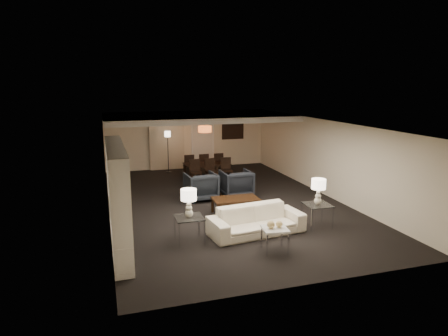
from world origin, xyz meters
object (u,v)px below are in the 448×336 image
object	(u,v)px
chair_nl	(196,172)
marble_table	(275,239)
chair_fr	(217,163)
table_lamp_right	(318,192)
chair_fm	(203,164)
vase_blue	(120,212)
floor_lamp	(168,152)
chair_fl	(188,165)
dining_table	(207,171)
coffee_table	(236,206)
vase_amber	(117,181)
armchair_left	(201,186)
pendant_light	(205,129)
table_lamp_left	(189,203)
television	(118,195)
side_table_right	(317,215)
chair_nr	(227,170)
sofa	(256,220)
chair_nm	(211,171)
floor_speaker	(122,210)
side_table_left	(189,229)
armchair_right	(236,183)

from	to	relation	value
chair_nl	marble_table	bearing A→B (deg)	-86.52
chair_fr	chair_nl	bearing A→B (deg)	43.15
table_lamp_right	chair_fm	size ratio (longest dim) A/B	0.75
vase_blue	floor_lamp	xyz separation A→B (m)	(2.34, 8.41, -0.27)
chair_fl	dining_table	bearing A→B (deg)	133.97
coffee_table	vase_blue	distance (m)	4.18
vase_amber	armchair_left	bearing A→B (deg)	52.71
pendant_light	table_lamp_left	distance (m)	6.70
pendant_light	television	xyz separation A→B (m)	(-3.58, -5.53, -0.85)
pendant_light	table_lamp_right	world-z (taller)	pendant_light
side_table_right	chair_nr	xyz separation A→B (m)	(-0.78, 5.36, 0.15)
side_table_right	floor_lamp	size ratio (longest dim) A/B	0.38
coffee_table	television	xyz separation A→B (m)	(-3.25, -0.82, 0.83)
sofa	chair_nm	distance (m)	5.37
pendant_light	armchair_left	xyz separation A→B (m)	(-0.93, -3.01, -1.48)
marble_table	floor_speaker	bearing A→B (deg)	145.25
side_table_left	chair_fm	size ratio (longest dim) A/B	0.73
dining_table	chair_nl	distance (m)	0.90
side_table_left	side_table_right	distance (m)	3.40
table_lamp_right	dining_table	world-z (taller)	table_lamp_right
vase_blue	armchair_left	bearing A→B (deg)	56.93
chair_nr	table_lamp_right	bearing A→B (deg)	-76.43
sofa	side_table_left	xyz separation A→B (m)	(-1.70, 0.00, -0.04)
vase_amber	chair_nm	world-z (taller)	vase_amber
marble_table	chair_nl	world-z (taller)	chair_nl
armchair_right	chair_fl	distance (m)	3.48
television	chair_fl	world-z (taller)	television
armchair_right	table_lamp_right	distance (m)	3.51
chair_fl	floor_lamp	bearing A→B (deg)	-52.95
television	coffee_table	bearing A→B (deg)	-75.92
side_table_right	floor_speaker	world-z (taller)	floor_speaker
armchair_left	marble_table	distance (m)	4.44
chair_nl	chair_fl	xyz separation A→B (m)	(0.00, 1.30, 0.00)
floor_speaker	chair_fr	xyz separation A→B (m)	(4.10, 5.56, -0.13)
vase_blue	dining_table	distance (m)	7.77
table_lamp_right	chair_fl	bearing A→B (deg)	106.52
table_lamp_right	armchair_left	bearing A→B (deg)	124.88
table_lamp_left	television	distance (m)	1.74
chair_nm	chair_fr	xyz separation A→B (m)	(0.60, 1.30, 0.00)
armchair_right	chair_nl	size ratio (longest dim) A/B	1.08
side_table_right	chair_fl	size ratio (longest dim) A/B	0.73
armchair_left	chair_fm	world-z (taller)	chair_fm
vase_blue	floor_speaker	xyz separation A→B (m)	(0.11, 1.92, -0.56)
chair_fr	table_lamp_right	bearing A→B (deg)	92.50
side_table_left	table_lamp_left	bearing A→B (deg)	0.00
chair_nm	chair_fm	xyz separation A→B (m)	(0.00, 1.30, 0.00)
coffee_table	chair_fr	world-z (taller)	chair_fr
armchair_right	chair_fm	distance (m)	3.37
table_lamp_right	vase_blue	distance (m)	5.05
pendant_light	armchair_right	xyz separation A→B (m)	(0.27, -3.01, -1.48)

